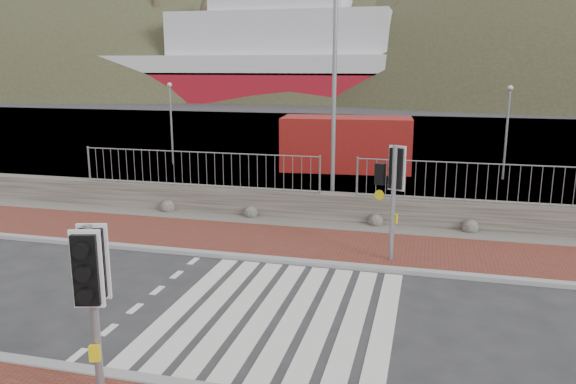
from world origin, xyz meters
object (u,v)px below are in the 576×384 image
(ferry, at_px, (237,63))
(streetlight, at_px, (339,74))
(traffic_signal_near, at_px, (92,281))
(traffic_signal_far, at_px, (392,178))
(shipping_container, at_px, (346,144))

(ferry, height_order, streetlight, ferry)
(ferry, height_order, traffic_signal_near, ferry)
(traffic_signal_near, distance_m, streetlight, 12.44)
(traffic_signal_near, xyz_separation_m, traffic_signal_far, (3.49, 7.66, 0.12))
(shipping_container, bearing_deg, traffic_signal_far, -81.44)
(traffic_signal_near, bearing_deg, streetlight, 68.47)
(traffic_signal_far, height_order, shipping_container, traffic_signal_far)
(traffic_signal_far, bearing_deg, ferry, -47.99)
(traffic_signal_near, height_order, traffic_signal_far, traffic_signal_far)
(traffic_signal_near, relative_size, shipping_container, 0.47)
(ferry, xyz_separation_m, shipping_container, (23.52, -51.44, -4.08))
(traffic_signal_near, distance_m, shipping_container, 20.44)
(ferry, distance_m, streetlight, 64.56)
(shipping_container, bearing_deg, ferry, 109.70)
(streetlight, xyz_separation_m, shipping_container, (-0.92, 8.32, -3.39))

